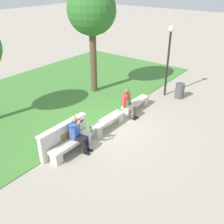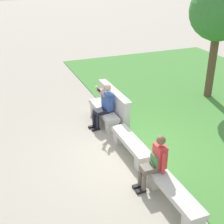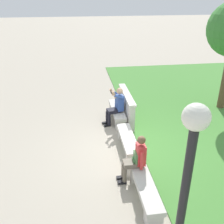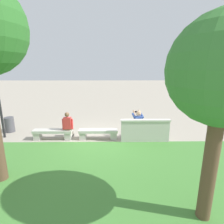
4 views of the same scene
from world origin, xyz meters
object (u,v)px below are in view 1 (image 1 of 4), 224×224
bench_near (108,122)px  lamp_post (169,51)px  tree_behind_wall (92,12)px  trash_bin (180,91)px  bench_mid (136,104)px  bench_main (71,145)px  person_distant (128,102)px  backpack (127,103)px  person_photographer (78,132)px

bench_near → lamp_post: size_ratio=0.51×
bench_near → tree_behind_wall: size_ratio=0.34×
trash_bin → bench_mid: bearing=157.9°
trash_bin → lamp_post: size_ratio=0.22×
trash_bin → lamp_post: (-0.14, 0.73, 1.90)m
bench_mid → tree_behind_wall: 4.72m
bench_main → lamp_post: size_ratio=0.51×
bench_main → person_distant: person_distant is taller
bench_near → backpack: 1.37m
bench_main → trash_bin: (6.51, -1.00, 0.08)m
bench_near → tree_behind_wall: 5.35m
backpack → trash_bin: size_ratio=0.57×
bench_near → backpack: size_ratio=4.05×
bench_near → backpack: backpack is taller
bench_mid → trash_bin: bearing=-22.1°
bench_mid → tree_behind_wall: bearing=79.4°
bench_main → bench_mid: (4.05, 0.00, 0.00)m
bench_near → tree_behind_wall: bearing=48.7°
person_photographer → lamp_post: (6.11, -0.20, 1.54)m
bench_near → trash_bin: size_ratio=2.31×
bench_main → tree_behind_wall: size_ratio=0.34×
bench_near → lamp_post: bearing=-3.6°
tree_behind_wall → lamp_post: (1.78, -3.20, -1.68)m
lamp_post → bench_main: bearing=177.5°
bench_mid → person_photographer: (-3.78, -0.08, 0.44)m
bench_main → person_distant: (3.36, -0.07, 0.38)m
trash_bin → lamp_post: bearing=100.5°
person_distant → tree_behind_wall: bearing=67.5°
bench_near → bench_mid: size_ratio=1.00×
bench_mid → person_photographer: size_ratio=1.31×
person_photographer → lamp_post: size_ratio=0.39×
person_photographer → trash_bin: person_photographer is taller
bench_near → person_distant: bearing=-2.9°
tree_behind_wall → trash_bin: bearing=-64.0°
bench_main → person_distant: 3.38m
bench_main → person_photographer: person_photographer is taller
tree_behind_wall → trash_bin: (1.92, -3.93, -3.58)m
bench_mid → person_distant: bearing=-174.5°
bench_mid → bench_main: bearing=180.0°
bench_main → bench_mid: 4.05m
bench_main → bench_near: same height
backpack → bench_near: bearing=179.1°
person_photographer → lamp_post: 6.30m
bench_mid → trash_bin: trash_bin is taller
bench_main → bench_mid: size_ratio=1.00×
bench_mid → backpack: (-0.69, -0.02, 0.33)m
person_distant → lamp_post: bearing=-3.9°
lamp_post → tree_behind_wall: bearing=119.1°
bench_mid → lamp_post: bearing=-6.7°
person_photographer → person_distant: bearing=0.2°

